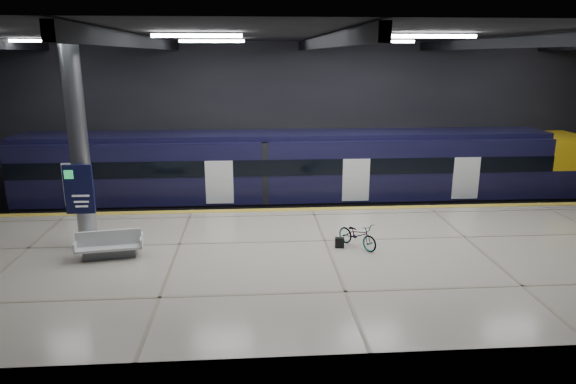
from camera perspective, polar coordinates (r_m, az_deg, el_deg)
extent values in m
plane|color=black|center=(19.28, 3.63, -7.42)|extent=(30.00, 30.00, 0.00)
cube|color=black|center=(25.99, 1.43, 7.59)|extent=(30.00, 0.10, 8.00)
cube|color=black|center=(10.51, 9.76, -3.75)|extent=(30.00, 0.10, 8.00)
cube|color=black|center=(17.84, 4.07, 17.07)|extent=(30.00, 16.00, 0.10)
cube|color=black|center=(18.01, -15.98, 15.74)|extent=(0.25, 16.00, 0.40)
cube|color=black|center=(17.84, 4.05, 16.27)|extent=(0.25, 16.00, 0.40)
cube|color=black|center=(19.59, 22.36, 15.11)|extent=(0.25, 16.00, 0.40)
cube|color=white|center=(15.74, -10.07, 16.73)|extent=(2.60, 0.18, 0.10)
cube|color=white|center=(16.60, 15.83, 16.31)|extent=(2.60, 0.18, 0.10)
cube|color=white|center=(23.29, -26.50, 14.80)|extent=(2.60, 0.18, 0.10)
cube|color=white|center=(21.72, -8.45, 16.25)|extent=(2.60, 0.18, 0.10)
cube|color=white|center=(22.35, 10.52, 16.12)|extent=(2.60, 0.18, 0.10)
cube|color=white|center=(25.00, 26.79, 14.68)|extent=(2.60, 0.18, 0.10)
cube|color=#B6AE9A|center=(16.79, 4.80, -8.92)|extent=(30.00, 11.00, 1.10)
cube|color=gold|center=(21.48, 2.71, -1.91)|extent=(30.00, 0.40, 0.01)
cube|color=gray|center=(23.71, 2.11, -2.86)|extent=(30.00, 0.08, 0.16)
cube|color=gray|center=(25.08, 1.76, -1.86)|extent=(30.00, 0.08, 0.16)
cube|color=black|center=(24.18, -0.21, -1.33)|extent=(24.00, 2.58, 0.80)
cube|color=black|center=(23.75, -0.22, 2.79)|extent=(24.00, 2.80, 2.75)
cube|color=black|center=(23.48, -0.22, 6.36)|extent=(24.00, 2.30, 0.24)
cube|color=black|center=(22.31, 0.03, 2.71)|extent=(24.00, 0.04, 0.70)
cube|color=white|center=(22.85, 7.56, 1.33)|extent=(1.20, 0.05, 1.90)
cube|color=yellow|center=(27.81, 27.62, 2.87)|extent=(2.00, 2.80, 2.75)
cube|color=black|center=(27.94, 28.19, 3.22)|extent=(1.60, 2.38, 0.80)
cube|color=#595B60|center=(17.38, -19.14, -6.40)|extent=(1.64, 0.73, 0.30)
cube|color=silver|center=(17.30, -19.21, -5.70)|extent=(2.09, 1.13, 0.08)
cube|color=silver|center=(17.21, -19.28, -4.83)|extent=(1.97, 0.37, 0.50)
cube|color=silver|center=(17.41, -22.49, -5.46)|extent=(0.18, 0.84, 0.30)
cube|color=silver|center=(17.16, -15.94, -5.17)|extent=(0.18, 0.84, 0.30)
imported|color=#99999E|center=(17.32, 7.74, -4.74)|extent=(1.43, 1.67, 0.87)
cube|color=black|center=(17.30, 5.75, -5.61)|extent=(0.32, 0.22, 0.35)
cylinder|color=#9EA0A5|center=(17.77, -22.22, 4.84)|extent=(0.60, 0.60, 6.90)
cube|color=#0F1138|center=(17.65, -22.20, 0.29)|extent=(0.90, 0.12, 1.60)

